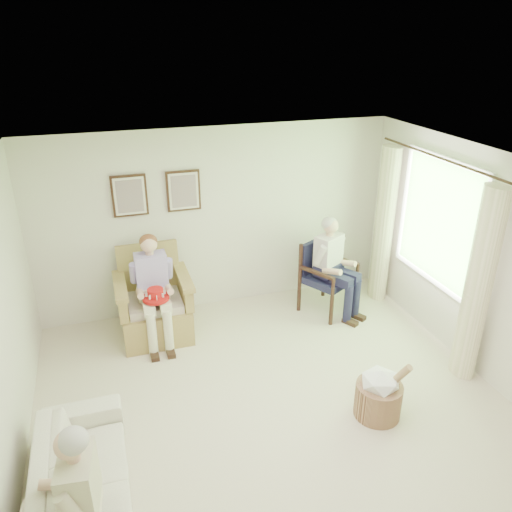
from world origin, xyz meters
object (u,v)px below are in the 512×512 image
person_wicker (153,282)px  red_hat (156,295)px  sofa (83,486)px  person_sofa (75,497)px  hatbox (379,393)px  wood_armchair (326,272)px  wicker_armchair (155,309)px  person_dark (332,260)px

person_wicker → red_hat: person_wicker is taller
sofa → person_wicker: person_wicker is taller
person_sofa → hatbox: size_ratio=1.72×
wood_armchair → person_sofa: (-3.38, -2.99, 0.14)m
sofa → hatbox: (2.95, 0.27, -0.00)m
person_sofa → red_hat: bearing=167.8°
red_hat → hatbox: size_ratio=0.46×
wicker_armchair → person_wicker: person_wicker is taller
sofa → person_wicker: (0.93, 2.42, 0.56)m
sofa → hatbox: hatbox is taller
person_sofa → wicker_armchair: bearing=169.9°
sofa → wicker_armchair: bearing=-20.0°
red_hat → wicker_armchair: bearing=90.0°
wicker_armchair → person_wicker: (0.00, -0.15, 0.47)m
person_wicker → hatbox: person_wicker is taller
red_hat → wood_armchair: bearing=7.1°
person_sofa → person_dark: bearing=136.8°
wicker_armchair → wood_armchair: bearing=-1.2°
wicker_armchair → sofa: size_ratio=0.60×
sofa → red_hat: size_ratio=5.87×
wicker_armchair → red_hat: wicker_armchair is taller
wicker_armchair → person_sofa: person_sofa is taller
wood_armchair → hatbox: size_ratio=1.41×
wicker_armchair → wood_armchair: wicker_armchair is taller
wood_armchair → person_dark: person_dark is taller
person_dark → wicker_armchair: bearing=145.5°
red_hat → person_dark: bearing=3.2°
sofa → person_dark: bearing=-55.2°
wood_armchair → sofa: size_ratio=0.52×
wicker_armchair → red_hat: size_ratio=3.54×
person_dark → wood_armchair: bearing=60.6°
hatbox → wood_armchair: bearing=79.2°
wood_armchair → red_hat: 2.48m
wood_armchair → sofa: (-3.38, -2.52, -0.27)m
sofa → person_dark: size_ratio=1.39×
wicker_armchair → hatbox: wicker_armchair is taller
wood_armchair → person_wicker: (-2.45, -0.10, 0.28)m
sofa → hatbox: bearing=-84.7°
wood_armchair → sofa: wood_armchair is taller
red_hat → hatbox: 2.84m
person_wicker → person_dark: person_wicker is taller
person_dark → sofa: bearing=-174.6°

